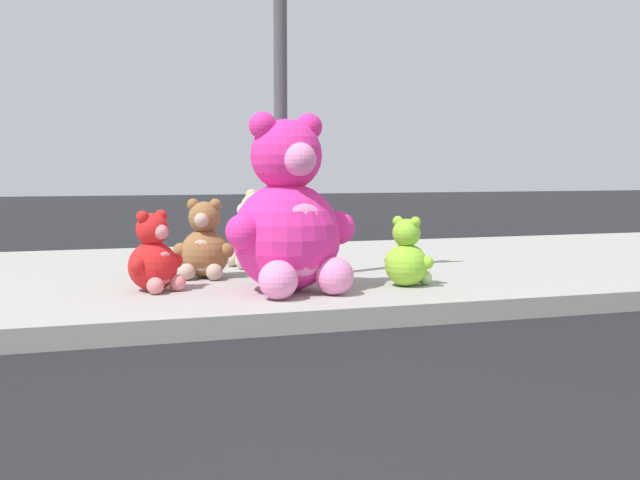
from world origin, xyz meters
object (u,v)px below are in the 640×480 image
object	(u,v)px
plush_pink_large	(289,220)
plush_brown	(204,246)
plush_tan	(254,236)
plush_white	(316,248)
sign_pole	(281,71)
plush_lime	(407,258)
plush_red	(154,259)

from	to	relation	value
plush_pink_large	plush_brown	xyz separation A→B (m)	(-0.48, 0.91, -0.27)
plush_tan	plush_brown	size ratio (longest dim) A/B	1.09
plush_white	plush_brown	size ratio (longest dim) A/B	0.71
sign_pole	plush_tan	bearing A→B (deg)	91.18
plush_pink_large	plush_lime	world-z (taller)	plush_pink_large
sign_pole	plush_pink_large	world-z (taller)	sign_pole
plush_lime	plush_red	size ratio (longest dim) A/B	0.90
plush_tan	plush_brown	world-z (taller)	plush_tan
plush_brown	plush_red	bearing A→B (deg)	-129.20
plush_white	plush_tan	bearing A→B (deg)	151.31
plush_white	plush_lime	world-z (taller)	plush_lime
plush_tan	plush_brown	distance (m)	0.82
plush_red	plush_brown	bearing A→B (deg)	50.80
plush_white	plush_red	distance (m)	1.78
plush_lime	plush_red	distance (m)	1.94
plush_tan	plush_lime	bearing A→B (deg)	-60.06
plush_white	plush_tan	xyz separation A→B (m)	(-0.51, 0.28, 0.10)
plush_lime	plush_white	bearing A→B (deg)	106.25
plush_white	plush_red	xyz separation A→B (m)	(-1.55, -0.89, 0.05)
sign_pole	plush_red	distance (m)	1.81
plush_white	plush_red	world-z (taller)	plush_red
plush_lime	plush_red	bearing A→B (deg)	169.59
plush_brown	plush_pink_large	bearing A→B (deg)	-61.92
plush_pink_large	plush_tan	xyz separation A→B (m)	(0.08, 1.50, -0.24)
sign_pole	plush_white	xyz separation A→B (m)	(0.49, 0.63, -1.51)
plush_pink_large	plush_brown	size ratio (longest dim) A/B	1.99
plush_pink_large	plush_red	size ratio (longest dim) A/B	2.19
plush_tan	plush_white	bearing A→B (deg)	-28.69
plush_lime	plush_brown	bearing A→B (deg)	147.20
plush_white	plush_lime	xyz separation A→B (m)	(0.36, -1.24, 0.03)
sign_pole	plush_lime	world-z (taller)	sign_pole
sign_pole	plush_pink_large	size ratio (longest dim) A/B	2.40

